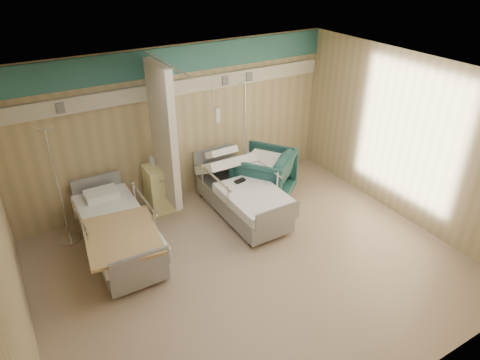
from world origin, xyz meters
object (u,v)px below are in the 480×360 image
at_px(bed_left, 119,237).
at_px(bedside_cabinet, 161,188).
at_px(bed_right, 242,199).
at_px(iv_stand_left, 66,219).
at_px(iv_stand_right, 244,169).
at_px(visitor_armchair, 264,175).

xyz_separation_m(bed_left, bedside_cabinet, (1.05, 0.90, 0.11)).
distance_m(bed_right, iv_stand_left, 2.91).
bearing_deg(bedside_cabinet, bed_right, -38.05).
xyz_separation_m(bed_left, iv_stand_right, (2.70, 0.75, 0.12)).
bearing_deg(bedside_cabinet, iv_stand_right, -5.09).
bearing_deg(visitor_armchair, bed_right, -10.00).
xyz_separation_m(bed_right, iv_stand_left, (-2.81, 0.77, 0.08)).
bearing_deg(iv_stand_left, bed_right, -15.34).
xyz_separation_m(bedside_cabinet, visitor_armchair, (1.80, -0.59, 0.04)).
bearing_deg(iv_stand_left, iv_stand_right, -0.30).
relative_size(bed_right, bed_left, 1.00).
height_order(bed_right, iv_stand_right, iv_stand_right).
bearing_deg(bedside_cabinet, bed_left, -139.40).
distance_m(bed_right, bedside_cabinet, 1.46).
relative_size(bed_right, iv_stand_left, 1.11).
distance_m(bed_left, visitor_armchair, 2.87).
bearing_deg(bed_right, bedside_cabinet, 141.95).
distance_m(bedside_cabinet, iv_stand_left, 1.66).
bearing_deg(bed_left, iv_stand_left, 128.33).
bearing_deg(bedside_cabinet, iv_stand_left, -175.54).
xyz_separation_m(bed_right, bedside_cabinet, (-1.15, 0.90, 0.11)).
bearing_deg(iv_stand_right, bed_left, -164.42).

